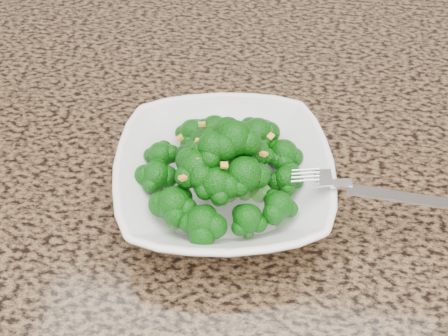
# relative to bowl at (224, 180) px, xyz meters

# --- Properties ---
(granite_counter) EXTENTS (1.64, 1.04, 0.03)m
(granite_counter) POSITION_rel_bowl_xyz_m (-0.04, -0.01, -0.05)
(granite_counter) COLOR brown
(granite_counter) RESTS_ON cabinet
(bowl) EXTENTS (0.28, 0.28, 0.06)m
(bowl) POSITION_rel_bowl_xyz_m (0.00, 0.00, 0.00)
(bowl) COLOR white
(bowl) RESTS_ON granite_counter
(broccoli_pile) EXTENTS (0.22, 0.22, 0.07)m
(broccoli_pile) POSITION_rel_bowl_xyz_m (-0.00, 0.00, 0.06)
(broccoli_pile) COLOR #0B5309
(broccoli_pile) RESTS_ON bowl
(garlic_topping) EXTENTS (0.13, 0.13, 0.01)m
(garlic_topping) POSITION_rel_bowl_xyz_m (0.00, 0.00, 0.10)
(garlic_topping) COLOR gold
(garlic_topping) RESTS_ON broccoli_pile
(fork) EXTENTS (0.19, 0.05, 0.01)m
(fork) POSITION_rel_bowl_xyz_m (0.13, -0.02, 0.04)
(fork) COLOR silver
(fork) RESTS_ON bowl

